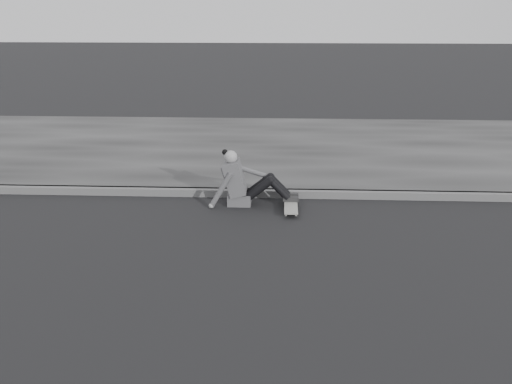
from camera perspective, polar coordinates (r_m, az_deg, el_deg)
ground at (r=7.33m, az=22.78°, el=-7.30°), size 80.00×80.00×0.00m
curb at (r=9.59m, az=17.83°, el=-0.36°), size 24.00×0.16×0.12m
sidewalk at (r=12.41m, az=14.40°, el=4.12°), size 24.00×6.00×0.12m
skateboard at (r=8.67m, az=3.51°, el=-1.38°), size 0.20×0.78×0.09m
seated_woman at (r=8.83m, az=-1.25°, el=1.00°), size 1.38×0.46×0.88m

